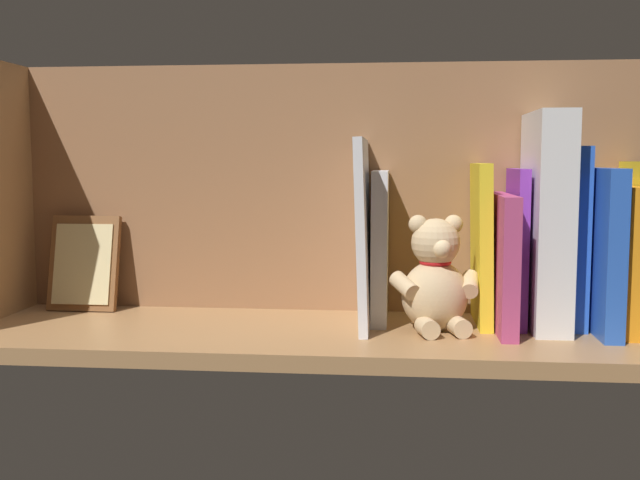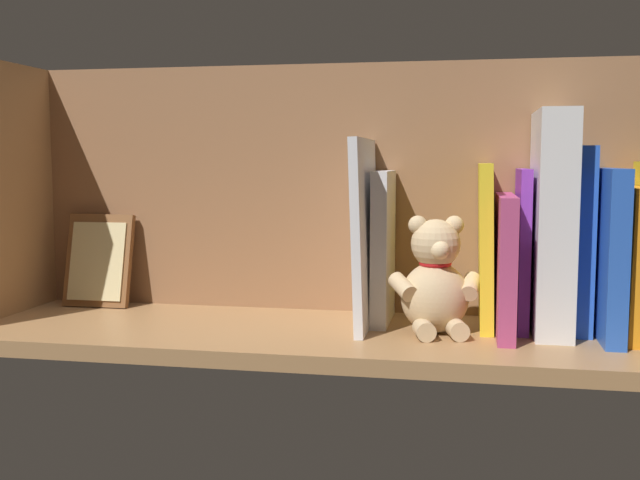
# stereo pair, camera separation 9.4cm
# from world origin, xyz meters

# --- Properties ---
(ground_plane) EXTENTS (1.01, 0.31, 0.02)m
(ground_plane) POSITION_xyz_m (0.00, 0.00, -0.01)
(ground_plane) COLOR #A87A4C
(shelf_back_panel) EXTENTS (1.01, 0.02, 0.38)m
(shelf_back_panel) POSITION_xyz_m (0.00, -0.13, 0.19)
(shelf_back_panel) COLOR #936441
(shelf_back_panel) RESTS_ON ground_plane
(book_0) EXTENTS (0.01, 0.14, 0.23)m
(book_0) POSITION_xyz_m (-0.44, -0.05, 0.12)
(book_0) COLOR yellow
(book_0) RESTS_ON ground_plane
(book_1) EXTENTS (0.03, 0.17, 0.20)m
(book_1) POSITION_xyz_m (-0.41, -0.04, 0.10)
(book_1) COLOR orange
(book_1) RESTS_ON ground_plane
(book_2) EXTENTS (0.03, 0.19, 0.22)m
(book_2) POSITION_xyz_m (-0.38, -0.03, 0.11)
(book_2) COLOR blue
(book_2) RESTS_ON ground_plane
(book_3) EXTENTS (0.02, 0.13, 0.25)m
(book_3) POSITION_xyz_m (-0.35, -0.06, 0.13)
(book_3) COLOR blue
(book_3) RESTS_ON ground_plane
(dictionary_thick_white) EXTENTS (0.05, 0.16, 0.30)m
(dictionary_thick_white) POSITION_xyz_m (-0.31, -0.04, 0.15)
(dictionary_thick_white) COLOR silver
(dictionary_thick_white) RESTS_ON ground_plane
(book_4) EXTENTS (0.02, 0.13, 0.22)m
(book_4) POSITION_xyz_m (-0.27, -0.06, 0.11)
(book_4) COLOR purple
(book_4) RESTS_ON ground_plane
(book_5) EXTENTS (0.02, 0.19, 0.19)m
(book_5) POSITION_xyz_m (-0.25, -0.02, 0.09)
(book_5) COLOR #B23F72
(book_5) RESTS_ON ground_plane
(book_6) EXTENTS (0.02, 0.14, 0.23)m
(book_6) POSITION_xyz_m (-0.23, -0.05, 0.11)
(book_6) COLOR yellow
(book_6) RESTS_ON ground_plane
(teddy_bear) EXTENTS (0.13, 0.12, 0.16)m
(teddy_bear) POSITION_xyz_m (-0.16, 0.00, 0.07)
(teddy_bear) COLOR #D1B284
(teddy_bear) RESTS_ON ground_plane
(book_7) EXTENTS (0.02, 0.13, 0.22)m
(book_7) POSITION_xyz_m (-0.08, -0.06, 0.11)
(book_7) COLOR silver
(book_7) RESTS_ON ground_plane
(book_8) EXTENTS (0.02, 0.19, 0.26)m
(book_8) POSITION_xyz_m (-0.06, -0.03, 0.13)
(book_8) COLOR silver
(book_8) RESTS_ON ground_plane
(picture_frame_leaning) EXTENTS (0.11, 0.05, 0.15)m
(picture_frame_leaning) POSITION_xyz_m (0.38, -0.09, 0.07)
(picture_frame_leaning) COLOR brown
(picture_frame_leaning) RESTS_ON ground_plane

